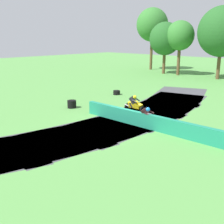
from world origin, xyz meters
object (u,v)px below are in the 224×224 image
Objects in this scene: motorcycle_lead_white at (148,118)px; tire_stack_mid_b at (117,93)px; tire_stack_mid_a at (72,104)px; motorcycle_chase_yellow at (135,104)px.

motorcycle_lead_white is 10.22m from tire_stack_mid_b.
tire_stack_mid_b is (-8.20, 6.08, -0.43)m from motorcycle_lead_white.
motorcycle_lead_white is 7.27m from tire_stack_mid_a.
motorcycle_chase_yellow is (-2.70, 2.04, 0.02)m from motorcycle_lead_white.
motorcycle_lead_white is 3.39m from motorcycle_chase_yellow.
motorcycle_lead_white is at bearing -37.04° from motorcycle_chase_yellow.
tire_stack_mid_b is (-0.94, 6.24, -0.10)m from tire_stack_mid_a.
motorcycle_lead_white is at bearing -36.53° from tire_stack_mid_b.
motorcycle_chase_yellow is 2.56× the size of tire_stack_mid_b.
motorcycle_chase_yellow is 5.08m from tire_stack_mid_a.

